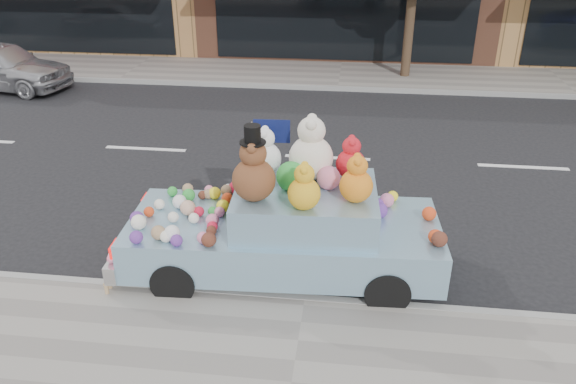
# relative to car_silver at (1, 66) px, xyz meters

# --- Properties ---
(ground) EXTENTS (120.00, 120.00, 0.00)m
(ground) POSITION_rel_car_silver_xyz_m (9.70, -3.99, -0.69)
(ground) COLOR black
(ground) RESTS_ON ground
(far_sidewalk) EXTENTS (60.00, 3.00, 0.12)m
(far_sidewalk) POSITION_rel_car_silver_xyz_m (9.70, 2.51, -0.63)
(far_sidewalk) COLOR gray
(far_sidewalk) RESTS_ON ground
(near_kerb) EXTENTS (60.00, 0.12, 0.13)m
(near_kerb) POSITION_rel_car_silver_xyz_m (9.70, -8.99, -0.62)
(near_kerb) COLOR gray
(near_kerb) RESTS_ON ground
(far_kerb) EXTENTS (60.00, 0.12, 0.13)m
(far_kerb) POSITION_rel_car_silver_xyz_m (9.70, 1.01, -0.62)
(far_kerb) COLOR gray
(far_kerb) RESTS_ON ground
(car_silver) EXTENTS (4.25, 2.24, 1.38)m
(car_silver) POSITION_rel_car_silver_xyz_m (0.00, 0.00, 0.00)
(car_silver) COLOR #ABABAF
(car_silver) RESTS_ON ground
(art_car) EXTENTS (4.56, 1.97, 2.36)m
(art_car) POSITION_rel_car_silver_xyz_m (9.35, -8.25, 0.12)
(art_car) COLOR black
(art_car) RESTS_ON ground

